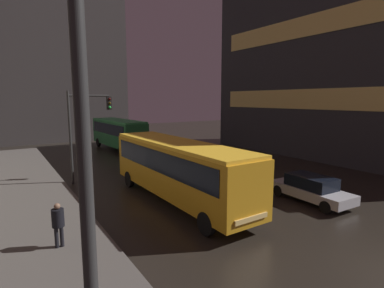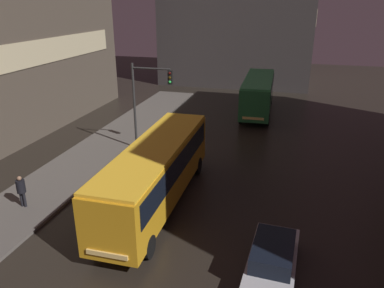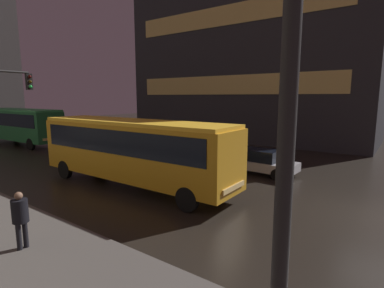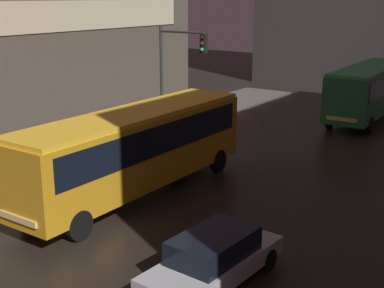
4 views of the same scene
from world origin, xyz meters
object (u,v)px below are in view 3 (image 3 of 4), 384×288
object	(u,v)px
bus_far	(21,123)
street_lamp_sidewalk	(299,42)
bus_near	(132,146)
pedestrian_mid	(20,215)
car_taxi	(257,161)

from	to	relation	value
bus_far	street_lamp_sidewalk	world-z (taller)	street_lamp_sidewalk
bus_near	pedestrian_mid	world-z (taller)	bus_near
car_taxi	pedestrian_mid	distance (m)	12.57
bus_near	car_taxi	size ratio (longest dim) A/B	2.45
bus_near	street_lamp_sidewalk	distance (m)	12.38
street_lamp_sidewalk	bus_far	bearing A→B (deg)	70.57
car_taxi	bus_near	bearing A→B (deg)	-29.98
bus_far	car_taxi	xyz separation A→B (m)	(2.97, -22.18, -1.31)
bus_far	car_taxi	size ratio (longest dim) A/B	2.19
bus_near	street_lamp_sidewalk	xyz separation A→B (m)	(-6.82, -9.91, 2.95)
pedestrian_mid	car_taxi	bearing A→B (deg)	2.00
bus_far	car_taxi	distance (m)	22.42
car_taxi	pedestrian_mid	size ratio (longest dim) A/B	2.73
car_taxi	pedestrian_mid	world-z (taller)	pedestrian_mid
bus_near	street_lamp_sidewalk	bearing A→B (deg)	54.90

